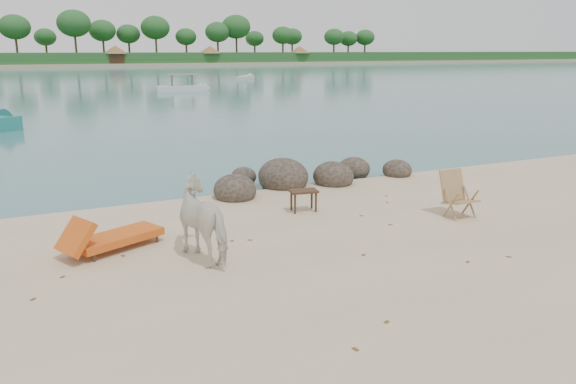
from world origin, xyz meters
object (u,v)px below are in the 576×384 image
at_px(cow, 208,220).
at_px(boulders, 302,178).
at_px(side_table, 304,202).
at_px(deck_chair, 461,196).
at_px(lounge_chair, 117,234).

bearing_deg(cow, boulders, -146.85).
xyz_separation_m(side_table, deck_chair, (3.01, -1.96, 0.27)).
distance_m(cow, side_table, 3.58).
distance_m(boulders, lounge_chair, 6.50).
distance_m(side_table, deck_chair, 3.60).
bearing_deg(cow, deck_chair, 166.23).
xyz_separation_m(cow, deck_chair, (5.96, -0.00, -0.22)).
xyz_separation_m(boulders, side_table, (-1.24, -2.52, 0.06)).
distance_m(lounge_chair, deck_chair, 7.50).
xyz_separation_m(lounge_chair, deck_chair, (7.39, -1.23, 0.21)).
bearing_deg(side_table, cow, -137.22).
relative_size(side_table, lounge_chair, 0.30).
height_order(boulders, side_table, boulders).
distance_m(side_table, lounge_chair, 4.45).
xyz_separation_m(cow, lounge_chair, (-1.43, 1.23, -0.42)).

